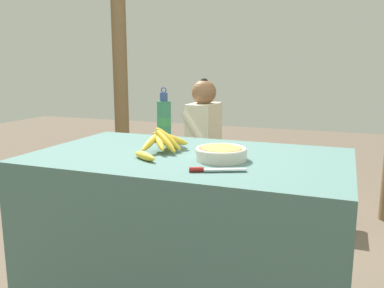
{
  "coord_description": "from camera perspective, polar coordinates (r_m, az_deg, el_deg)",
  "views": [
    {
      "loc": [
        0.66,
        -1.68,
        1.2
      ],
      "look_at": [
        -0.0,
        0.05,
        0.83
      ],
      "focal_mm": 38.0,
      "sensor_mm": 36.0,
      "label": 1
    }
  ],
  "objects": [
    {
      "name": "banana_bunch_ripe",
      "position": [
        1.92,
        -4.05,
        0.68
      ],
      "size": [
        0.17,
        0.29,
        0.12
      ],
      "color": "#4C381E",
      "rests_on": "market_counter"
    },
    {
      "name": "banana_bunch_green",
      "position": [
        3.22,
        13.65,
        -2.84
      ],
      "size": [
        0.14,
        0.26,
        0.12
      ],
      "color": "#4C381E",
      "rests_on": "wooden_bench"
    },
    {
      "name": "serving_bowl",
      "position": [
        1.75,
        4.11,
        -1.23
      ],
      "size": [
        0.22,
        0.22,
        0.05
      ],
      "color": "silver",
      "rests_on": "market_counter"
    },
    {
      "name": "loose_banana_front",
      "position": [
        1.76,
        -6.67,
        -1.68
      ],
      "size": [
        0.15,
        0.11,
        0.03
      ],
      "rotation": [
        0.0,
        0.0,
        -0.57
      ],
      "color": "gold",
      "rests_on": "market_counter"
    },
    {
      "name": "support_post_near",
      "position": [
        3.92,
        -10.08,
        11.31
      ],
      "size": [
        0.14,
        0.14,
        2.44
      ],
      "color": "brown",
      "rests_on": "ground_plane"
    },
    {
      "name": "knife",
      "position": [
        1.55,
        2.44,
        -3.58
      ],
      "size": [
        0.21,
        0.11,
        0.02
      ],
      "rotation": [
        0.0,
        0.0,
        0.41
      ],
      "color": "#BCBCC1",
      "rests_on": "market_counter"
    },
    {
      "name": "wooden_bench",
      "position": [
        3.34,
        5.89,
        -4.15
      ],
      "size": [
        1.53,
        0.32,
        0.38
      ],
      "color": "#4C3823",
      "rests_on": "ground_plane"
    },
    {
      "name": "market_counter",
      "position": [
        1.97,
        -0.45,
        -12.79
      ],
      "size": [
        1.42,
        0.84,
        0.79
      ],
      "color": "#4C706B",
      "rests_on": "ground_plane"
    },
    {
      "name": "water_bottle",
      "position": [
        2.15,
        -3.94,
        3.35
      ],
      "size": [
        0.08,
        0.08,
        0.29
      ],
      "color": "#337556",
      "rests_on": "market_counter"
    },
    {
      "name": "seated_vendor",
      "position": [
        3.33,
        0.99,
        1.09
      ],
      "size": [
        0.41,
        0.39,
        1.09
      ],
      "rotation": [
        0.0,
        0.0,
        3.12
      ],
      "color": "#473828",
      "rests_on": "ground_plane"
    }
  ]
}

